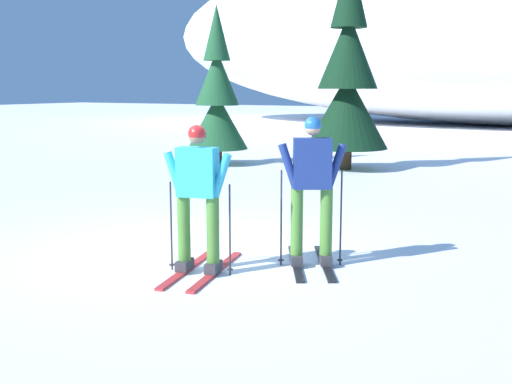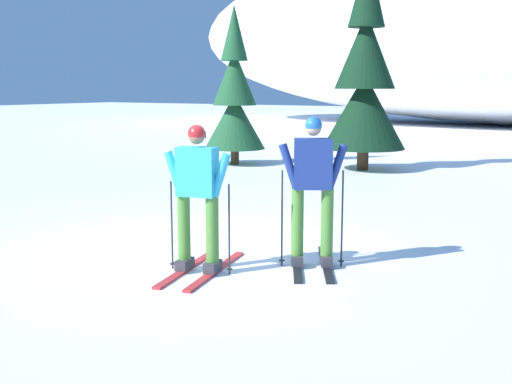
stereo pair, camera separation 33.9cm
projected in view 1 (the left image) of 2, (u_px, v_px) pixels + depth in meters
The scene contains 5 objects.
ground_plane at pixel (193, 252), 8.54m from camera, with size 120.00×120.00×0.00m, color white.
skier_cyan_jacket at pixel (198, 196), 7.42m from camera, with size 0.86×1.77×1.75m.
skier_navy_jacket at pixel (312, 187), 7.71m from camera, with size 1.18×1.62×1.83m.
pine_tree_far_left at pixel (217, 99), 17.84m from camera, with size 1.71×1.71×4.42m.
pine_tree_center_left at pixel (348, 80), 16.70m from camera, with size 2.17×2.17×5.63m.
Camera 1 is at (4.75, -6.85, 2.18)m, focal length 44.91 mm.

